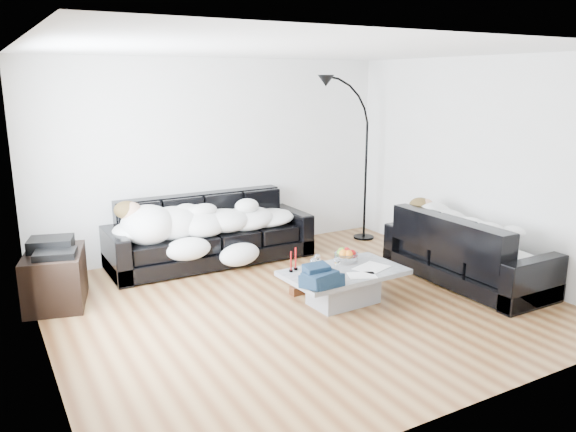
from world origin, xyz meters
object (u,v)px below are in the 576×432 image
stereo (52,246)px  fruit_bowl (346,255)px  sofa_back (211,230)px  wine_glass_b (313,266)px  candle_right (296,259)px  wine_glass_c (337,265)px  av_cabinet (55,278)px  candle_left (291,262)px  sleeper_right (468,230)px  sleeper_back (211,215)px  shoes (305,286)px  coffee_table (344,287)px  wine_glass_a (317,262)px  floor_lamp (366,169)px  sofa_right (467,248)px

stereo → fruit_bowl: bearing=-8.5°
sofa_back → fruit_bowl: 1.98m
wine_glass_b → candle_right: (-0.09, 0.20, 0.04)m
wine_glass_b → candle_right: 0.22m
wine_glass_c → stereo: stereo is taller
wine_glass_c → stereo: 2.97m
fruit_bowl → av_cabinet: av_cabinet is taller
candle_left → sleeper_right: bearing=-9.9°
sleeper_back → candle_right: (0.26, -1.68, -0.15)m
sofa_back → candle_right: sofa_back is taller
fruit_bowl → shoes: (-0.34, 0.31, -0.40)m
sleeper_right → candle_left: 2.19m
sleeper_right → candle_right: bearing=78.8°
stereo → sleeper_back: bearing=28.7°
coffee_table → wine_glass_a: (-0.23, 0.16, 0.27)m
sofa_back → coffee_table: (0.70, -2.00, -0.24)m
candle_right → floor_lamp: bearing=37.7°
sleeper_right → wine_glass_a: (-1.88, 0.31, -0.18)m
sleeper_right → wine_glass_a: 1.91m
sleeper_back → floor_lamp: (2.42, -0.01, 0.41)m
wine_glass_a → stereo: stereo is taller
sofa_back → wine_glass_a: size_ratio=15.55×
fruit_bowl → av_cabinet: size_ratio=0.32×
wine_glass_a → candle_right: 0.23m
wine_glass_c → floor_lamp: bearing=46.9°
wine_glass_b → candle_right: size_ratio=0.71×
sleeper_back → av_cabinet: (-1.96, -0.45, -0.36)m
av_cabinet → candle_left: bearing=-16.4°
sofa_back → wine_glass_a: sofa_back is taller
sofa_right → sleeper_right: sleeper_right is taller
sofa_back → sleeper_back: bearing=-90.0°
wine_glass_c → av_cabinet: 2.97m
floor_lamp → sofa_back: bearing=160.2°
candle_right → av_cabinet: candle_right is taller
fruit_bowl → sofa_right: bearing=-14.2°
coffee_table → wine_glass_b: (-0.34, 0.06, 0.27)m
sofa_back → floor_lamp: size_ratio=1.24×
sleeper_right → wine_glass_b: 2.01m
sleeper_right → wine_glass_b: sleeper_right is taller
fruit_bowl → candle_right: (-0.62, 0.04, 0.04)m
wine_glass_a → sofa_right: bearing=-9.3°
sleeper_back → coffee_table: sleeper_back is taller
sofa_back → sleeper_right: size_ratio=1.52×
shoes → floor_lamp: 2.55m
sofa_back → coffee_table: 2.13m
sofa_back → stereo: size_ratio=5.93×
sofa_back → sleeper_back: (0.00, -0.05, 0.21)m
wine_glass_b → wine_glass_c: bearing=-23.3°
sleeper_right → candle_right: (-2.08, 0.41, -0.14)m
coffee_table → wine_glass_a: wine_glass_a is taller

